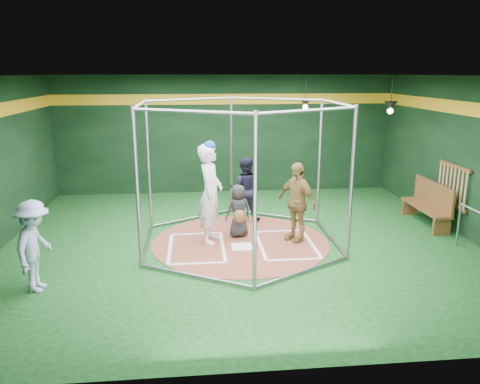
{
  "coord_description": "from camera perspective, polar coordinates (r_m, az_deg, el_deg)",
  "views": [
    {
      "loc": [
        -0.97,
        -9.47,
        3.57
      ],
      "look_at": [
        0.0,
        0.1,
        1.1
      ],
      "focal_mm": 35.0,
      "sensor_mm": 36.0,
      "label": 1
    }
  ],
  "objects": [
    {
      "name": "batter_box_right",
      "position": [
        10.06,
        5.63,
        -6.34
      ],
      "size": [
        1.17,
        1.77,
        0.01
      ],
      "color": "white",
      "rests_on": "clay_disc"
    },
    {
      "name": "batter_figure",
      "position": [
        9.9,
        -3.63,
        -0.11
      ],
      "size": [
        0.66,
        0.86,
        2.19
      ],
      "color": "silver",
      "rests_on": "clay_disc"
    },
    {
      "name": "pendant_lamp_near",
      "position": [
        13.47,
        7.98,
        10.74
      ],
      "size": [
        0.34,
        0.34,
        0.9
      ],
      "color": "black",
      "rests_on": "room_shell"
    },
    {
      "name": "pendant_lamp_far",
      "position": [
        12.52,
        17.89,
        9.93
      ],
      "size": [
        0.34,
        0.34,
        0.9
      ],
      "color": "black",
      "rests_on": "room_shell"
    },
    {
      "name": "bystander_blue",
      "position": [
        8.49,
        -23.76,
        -6.05
      ],
      "size": [
        0.69,
        1.07,
        1.56
      ],
      "primitive_type": "imported",
      "rotation": [
        0.0,
        0.0,
        1.46
      ],
      "color": "#A0B2D4",
      "rests_on": "ground"
    },
    {
      "name": "home_plate",
      "position": [
        9.88,
        0.23,
        -6.67
      ],
      "size": [
        0.43,
        0.43,
        0.01
      ],
      "primitive_type": "cube",
      "color": "white",
      "rests_on": "clay_disc"
    },
    {
      "name": "dugout_bench",
      "position": [
        12.08,
        22.06,
        -1.23
      ],
      "size": [
        0.42,
        1.79,
        1.04
      ],
      "color": "brown",
      "rests_on": "ground"
    },
    {
      "name": "umpire",
      "position": [
        11.39,
        0.61,
        0.35
      ],
      "size": [
        0.89,
        0.76,
        1.58
      ],
      "primitive_type": "imported",
      "rotation": [
        0.0,
        0.0,
        2.91
      ],
      "color": "black",
      "rests_on": "clay_disc"
    },
    {
      "name": "clay_disc",
      "position": [
        10.16,
        0.06,
        -6.13
      ],
      "size": [
        3.8,
        3.8,
        0.01
      ],
      "primitive_type": "cylinder",
      "color": "brown",
      "rests_on": "ground"
    },
    {
      "name": "batter_box_left",
      "position": [
        9.88,
        -5.32,
        -6.74
      ],
      "size": [
        1.17,
        1.77,
        0.01
      ],
      "color": "white",
      "rests_on": "clay_disc"
    },
    {
      "name": "visitor_leopard",
      "position": [
        10.1,
        6.89,
        -1.19
      ],
      "size": [
        0.92,
        1.07,
        1.72
      ],
      "primitive_type": "imported",
      "rotation": [
        0.0,
        0.0,
        -0.96
      ],
      "color": "tan",
      "rests_on": "clay_disc"
    },
    {
      "name": "steel_railing",
      "position": [
        10.4,
        26.64,
        -3.61
      ],
      "size": [
        0.05,
        1.09,
        0.94
      ],
      "color": "gray",
      "rests_on": "ground"
    },
    {
      "name": "room_shell",
      "position": [
        9.7,
        0.05,
        3.61
      ],
      "size": [
        10.1,
        9.1,
        3.53
      ],
      "color": "#0D3A12",
      "rests_on": "ground"
    },
    {
      "name": "bat_rack",
      "position": [
        11.77,
        24.46,
        0.73
      ],
      "size": [
        0.07,
        1.25,
        0.98
      ],
      "color": "brown",
      "rests_on": "room_shell"
    },
    {
      "name": "batting_cage",
      "position": [
        9.74,
        0.06,
        2.13
      ],
      "size": [
        4.05,
        4.67,
        3.0
      ],
      "color": "gray",
      "rests_on": "ground"
    },
    {
      "name": "catcher_figure",
      "position": [
        10.32,
        -0.19,
        -2.35
      ],
      "size": [
        0.66,
        0.65,
        1.18
      ],
      "color": "black",
      "rests_on": "clay_disc"
    }
  ]
}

